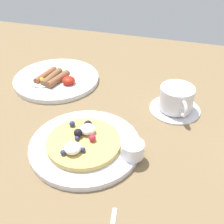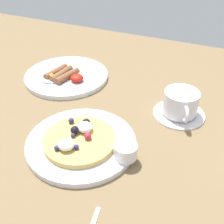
{
  "view_description": "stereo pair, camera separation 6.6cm",
  "coord_description": "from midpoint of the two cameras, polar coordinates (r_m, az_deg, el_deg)",
  "views": [
    {
      "loc": [
        0.19,
        -0.5,
        0.43
      ],
      "look_at": [
        0.03,
        0.01,
        0.04
      ],
      "focal_mm": 44.9,
      "sensor_mm": 36.0,
      "label": 1
    },
    {
      "loc": [
        0.25,
        -0.47,
        0.43
      ],
      "look_at": [
        0.03,
        0.01,
        0.04
      ],
      "focal_mm": 44.9,
      "sensor_mm": 36.0,
      "label": 2
    }
  ],
  "objects": [
    {
      "name": "ground_plane",
      "position": [
        0.69,
        -0.26,
        -3.68
      ],
      "size": [
        2.04,
        1.21,
        0.03
      ],
      "primitive_type": "cube",
      "color": "brown"
    },
    {
      "name": "pancake_plate",
      "position": [
        0.62,
        -3.44,
        -6.36
      ],
      "size": [
        0.24,
        0.24,
        0.01
      ],
      "primitive_type": "cylinder",
      "color": "white",
      "rests_on": "ground_plane"
    },
    {
      "name": "pancake_with_berries",
      "position": [
        0.61,
        -3.96,
        -5.58
      ],
      "size": [
        0.16,
        0.16,
        0.03
      ],
      "color": "tan",
      "rests_on": "pancake_plate"
    },
    {
      "name": "syrup_ramekin",
      "position": [
        0.58,
        6.07,
        -7.97
      ],
      "size": [
        0.05,
        0.05,
        0.03
      ],
      "color": "white",
      "rests_on": "pancake_plate"
    },
    {
      "name": "breakfast_plate",
      "position": [
        0.88,
        -7.13,
        7.22
      ],
      "size": [
        0.26,
        0.26,
        0.01
      ],
      "primitive_type": "cylinder",
      "color": "white",
      "rests_on": "ground_plane"
    },
    {
      "name": "fried_breakfast",
      "position": [
        0.85,
        -7.98,
        7.36
      ],
      "size": [
        0.13,
        0.1,
        0.02
      ],
      "color": "brown",
      "rests_on": "breakfast_plate"
    },
    {
      "name": "coffee_saucer",
      "position": [
        0.74,
        15.94,
        -0.33
      ],
      "size": [
        0.13,
        0.13,
        0.01
      ],
      "primitive_type": "cylinder",
      "color": "silver",
      "rests_on": "ground_plane"
    },
    {
      "name": "coffee_cup",
      "position": [
        0.72,
        16.42,
        1.82
      ],
      "size": [
        0.09,
        0.11,
        0.06
      ],
      "color": "white",
      "rests_on": "coffee_saucer"
    }
  ]
}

